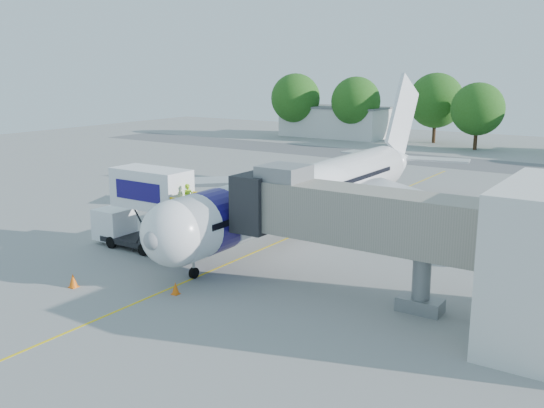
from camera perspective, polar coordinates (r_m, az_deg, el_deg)
The scene contains 14 objects.
ground at distance 42.47m, azimuth 1.09°, elevation -3.40°, with size 160.00×160.00×0.00m, color gray.
guidance_line at distance 42.47m, azimuth 1.09°, elevation -3.40°, with size 0.15×70.00×0.01m, color yellow.
taxiway_strip at distance 80.34m, azimuth 17.53°, elevation 3.67°, with size 120.00×10.00×0.01m, color #59595B.
aircraft at distance 45.20m, azimuth 3.93°, elevation 1.40°, with size 34.17×37.73×11.35m.
jet_bridge at distance 31.63m, azimuth 6.47°, elevation -0.97°, with size 13.90×3.20×6.60m.
catering_hiloader at distance 40.36m, azimuth -11.86°, elevation -0.48°, with size 8.50×2.44×5.50m.
ground_tug at distance 30.11m, azimuth -21.11°, elevation -9.82°, with size 3.24×1.70×1.29m.
safety_cone_a at distance 32.87m, azimuth -9.07°, elevation -7.85°, with size 0.42×0.42×0.67m.
safety_cone_b at distance 35.17m, azimuth -18.21°, elevation -6.87°, with size 0.49×0.49×0.79m.
outbuilding_left at distance 107.18m, azimuth 5.88°, elevation 7.74°, with size 18.40×8.40×5.30m.
tree_a at distance 107.35m, azimuth 2.23°, elevation 9.92°, with size 8.54×8.54×10.89m.
tree_b at distance 102.82m, azimuth 7.89°, elevation 9.53°, with size 8.18×8.18×10.43m.
tree_c at distance 100.78m, azimuth 15.17°, elevation 9.38°, with size 8.69×8.69×11.08m.
tree_d at distance 93.84m, azimuth 18.79°, elevation 8.45°, with size 7.67×7.67×9.78m.
Camera 1 is at (22.01, -34.37, 11.76)m, focal length 40.00 mm.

